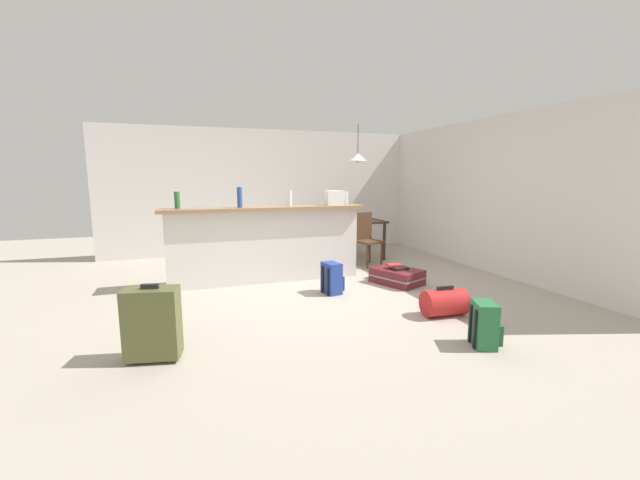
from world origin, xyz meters
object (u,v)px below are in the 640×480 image
at_px(pendant_lamp, 358,157).
at_px(backpack_green, 485,325).
at_px(bottle_green, 177,200).
at_px(dining_chair_near_partition, 366,236).
at_px(dining_table, 353,225).
at_px(grocery_bag, 334,198).
at_px(suitcase_flat_maroon, 397,276).
at_px(dining_chair_far_side, 342,228).
at_px(suitcase_upright_olive, 152,323).
at_px(bottle_blue, 240,197).
at_px(duffel_bag_red, 444,303).
at_px(book_stack, 397,267).
at_px(bottle_white, 290,198).
at_px(bottle_clear, 346,198).
at_px(backpack_blue, 332,279).

height_order(pendant_lamp, backpack_green, pendant_lamp).
distance_m(bottle_green, dining_chair_near_partition, 3.22).
height_order(dining_table, dining_chair_near_partition, dining_chair_near_partition).
height_order(grocery_bag, pendant_lamp, pendant_lamp).
height_order(grocery_bag, backpack_green, grocery_bag).
bearing_deg(dining_chair_near_partition, suitcase_flat_maroon, -94.60).
xyz_separation_m(pendant_lamp, suitcase_flat_maroon, (-0.19, -1.87, -1.80)).
bearing_deg(pendant_lamp, dining_table, 179.97).
height_order(dining_chair_far_side, suitcase_upright_olive, dining_chair_far_side).
xyz_separation_m(grocery_bag, dining_table, (0.84, 1.19, -0.59)).
relative_size(bottle_green, pendant_lamp, 0.33).
height_order(bottle_blue, dining_chair_far_side, bottle_blue).
relative_size(duffel_bag_red, backpack_green, 1.19).
xyz_separation_m(duffel_bag_red, book_stack, (0.18, 1.35, 0.10)).
xyz_separation_m(dining_table, dining_chair_far_side, (0.02, 0.59, -0.13)).
xyz_separation_m(grocery_bag, backpack_green, (0.40, -2.86, -1.03)).
distance_m(dining_table, book_stack, 1.93).
relative_size(dining_chair_near_partition, suitcase_flat_maroon, 1.04).
distance_m(bottle_white, book_stack, 1.89).
xyz_separation_m(bottle_white, dining_chair_far_side, (1.54, 1.70, -0.72)).
bearing_deg(bottle_green, duffel_bag_red, -37.28).
distance_m(bottle_green, pendant_lamp, 3.43).
height_order(bottle_white, backpack_green, bottle_white).
relative_size(bottle_white, book_stack, 0.86).
bearing_deg(duffel_bag_red, grocery_bag, 105.09).
height_order(grocery_bag, dining_chair_far_side, grocery_bag).
bearing_deg(book_stack, grocery_bag, 136.32).
bearing_deg(bottle_white, pendant_lamp, 34.64).
xyz_separation_m(bottle_clear, pendant_lamp, (0.70, 1.13, 0.69)).
bearing_deg(bottle_clear, book_stack, -56.45).
relative_size(bottle_clear, grocery_bag, 0.79).
height_order(bottle_green, bottle_white, same).
height_order(bottle_green, pendant_lamp, pendant_lamp).
relative_size(bottle_blue, duffel_bag_red, 0.57).
distance_m(dining_chair_near_partition, suitcase_flat_maroon, 1.35).
xyz_separation_m(duffel_bag_red, suitcase_upright_olive, (-3.03, -0.12, 0.18)).
bearing_deg(bottle_clear, dining_chair_near_partition, 41.28).
relative_size(dining_chair_near_partition, dining_chair_far_side, 1.00).
relative_size(suitcase_flat_maroon, duffel_bag_red, 1.78).
relative_size(pendant_lamp, duffel_bag_red, 1.40).
bearing_deg(duffel_bag_red, bottle_green, 142.72).
height_order(bottle_green, backpack_blue, bottle_green).
bearing_deg(backpack_green, bottle_clear, 93.35).
xyz_separation_m(bottle_green, dining_chair_far_side, (3.12, 1.69, -0.72)).
relative_size(bottle_green, dining_chair_far_side, 0.25).
xyz_separation_m(bottle_clear, dining_chair_near_partition, (0.61, 0.53, -0.71)).
xyz_separation_m(bottle_blue, grocery_bag, (1.43, 0.00, -0.03)).
xyz_separation_m(duffel_bag_red, backpack_blue, (-0.89, 1.22, 0.05)).
height_order(grocery_bag, book_stack, grocery_bag).
distance_m(bottle_clear, suitcase_upright_olive, 3.61).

